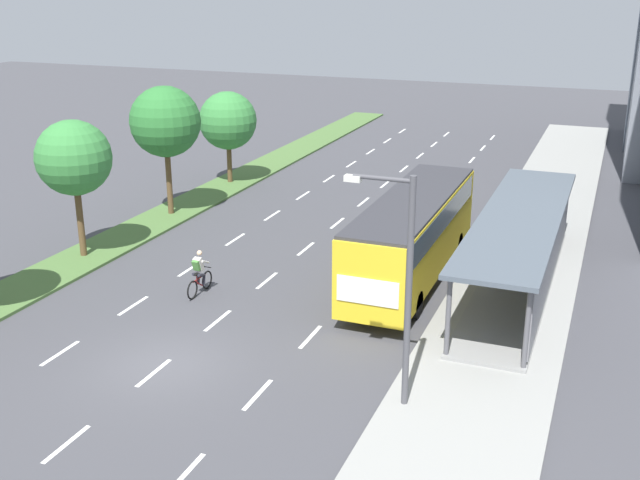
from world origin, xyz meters
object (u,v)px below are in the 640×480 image
bus (413,230)px  cyclist (199,274)px  bus_shelter (526,244)px  median_tree_fourth (228,121)px  median_tree_third (165,122)px  median_tree_second (74,158)px  streetlight (403,277)px

bus → cyclist: bus is taller
bus_shelter → cyclist: (-11.32, -4.84, -1.07)m
median_tree_fourth → bus: bearing=-37.8°
cyclist → median_tree_third: size_ratio=0.29×
cyclist → median_tree_second: 7.70m
bus_shelter → median_tree_second: median_tree_second is taller
bus → median_tree_fourth: (-13.69, 10.62, 1.61)m
bus → median_tree_fourth: median_tree_fourth is taller
cyclist → streetlight: streetlight is taller
bus_shelter → cyclist: bearing=-156.8°
cyclist → median_tree_second: bearing=166.0°
cyclist → median_tree_fourth: 16.67m
median_tree_second → cyclist: bearing=-14.0°
median_tree_fourth → streetlight: size_ratio=0.80×
median_tree_third → median_tree_fourth: (-0.19, 6.68, -1.06)m
cyclist → streetlight: size_ratio=0.28×
bus_shelter → cyclist: bus_shelter is taller
median_tree_third → streetlight: (15.67, -13.36, -0.84)m
streetlight → median_tree_fourth: bearing=128.3°
median_tree_second → median_tree_fourth: bearing=90.1°
bus_shelter → bus: 4.31m
bus → cyclist: (-7.04, -4.40, -1.28)m
median_tree_second → median_tree_fourth: 13.38m
streetlight → bus: bearing=103.0°
bus_shelter → median_tree_third: 18.35m
cyclist → median_tree_fourth: (-6.65, 15.02, 2.88)m
cyclist → streetlight: bearing=-28.6°
bus_shelter → median_tree_fourth: 20.73m
median_tree_third → bus: bearing=-16.2°
cyclist → median_tree_fourth: bearing=113.9°
streetlight → bus_shelter: bearing=77.9°
median_tree_second → streetlight: size_ratio=0.89×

